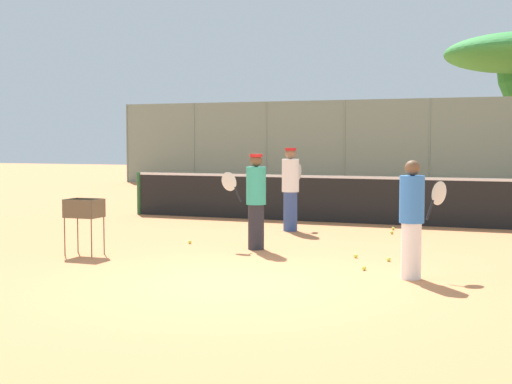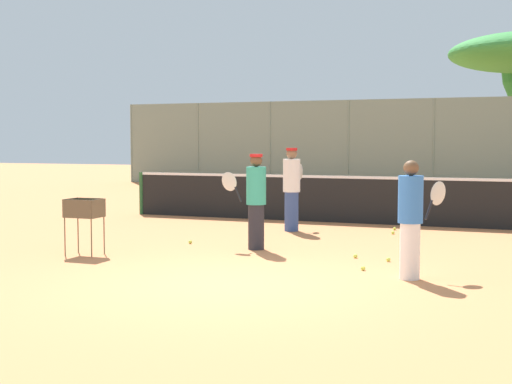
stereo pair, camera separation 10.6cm
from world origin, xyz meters
The scene contains 13 objects.
ground_plane centered at (0.00, 0.00, 0.00)m, with size 80.00×80.00×0.00m, color #D37F4C.
tennis_net centered at (0.00, 7.29, 0.56)m, with size 11.37×0.10×1.07m.
back_fence centered at (0.00, 19.67, 1.75)m, with size 26.93×0.08×3.51m.
player_white_outfit centered at (-0.78, 2.87, 0.85)m, with size 0.89×0.34×1.64m.
player_red_cap centered at (2.12, 1.17, 0.82)m, with size 0.60×0.76×1.60m.
player_yellow_shirt centered at (-1.00, 5.48, 0.89)m, with size 0.35×0.91×1.72m.
ball_cart centered at (-3.17, 1.31, 0.69)m, with size 0.56×0.41×0.92m.
tennis_ball_0 centered at (0.96, 6.38, 0.03)m, with size 0.07×0.07×0.07m, color #D1E54C.
tennis_ball_1 centered at (1.03, 2.59, 0.03)m, with size 0.07×0.07×0.07m, color #D1E54C.
tennis_ball_3 centered at (1.39, 1.57, 0.03)m, with size 0.07×0.07×0.07m, color #D1E54C.
tennis_ball_4 centered at (-2.13, 3.06, 0.03)m, with size 0.07×0.07×0.07m, color #D1E54C.
tennis_ball_5 centered at (1.58, 2.45, 0.03)m, with size 0.07×0.07×0.07m, color #D1E54C.
tennis_ball_6 centered at (1.05, 5.71, 0.03)m, with size 0.07×0.07×0.07m, color #D1E54C.
Camera 2 is at (3.64, -8.42, 1.86)m, focal length 50.00 mm.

